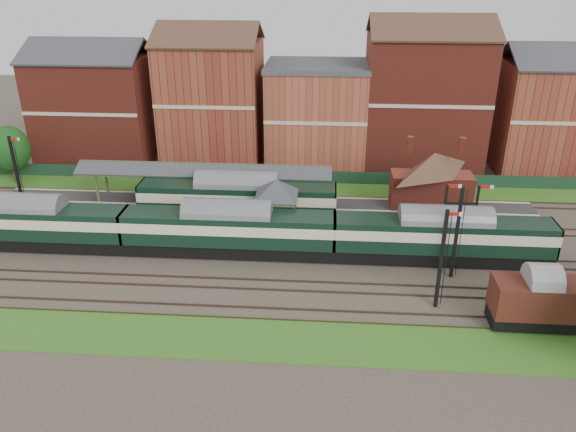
# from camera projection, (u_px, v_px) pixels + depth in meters

# --- Properties ---
(ground) EXTENTS (160.00, 160.00, 0.00)m
(ground) POSITION_uv_depth(u_px,v_px,m) (307.00, 257.00, 49.52)
(ground) COLOR #473D33
(ground) RESTS_ON ground
(grass_back) EXTENTS (90.00, 4.50, 0.06)m
(grass_back) POSITION_uv_depth(u_px,v_px,m) (313.00, 189.00, 64.00)
(grass_back) COLOR #2D6619
(grass_back) RESTS_ON ground
(grass_front) EXTENTS (90.00, 5.00, 0.06)m
(grass_front) POSITION_uv_depth(u_px,v_px,m) (300.00, 341.00, 38.63)
(grass_front) COLOR #2D6619
(grass_front) RESTS_ON ground
(fence) EXTENTS (90.00, 0.12, 1.50)m
(fence) POSITION_uv_depth(u_px,v_px,m) (314.00, 177.00, 65.51)
(fence) COLOR #193823
(fence) RESTS_ON ground
(platform) EXTENTS (55.00, 3.40, 1.00)m
(platform) POSITION_uv_depth(u_px,v_px,m) (263.00, 206.00, 58.47)
(platform) COLOR #2D2D2D
(platform) RESTS_ON ground
(signal_box) EXTENTS (5.40, 5.40, 6.00)m
(signal_box) POSITION_uv_depth(u_px,v_px,m) (276.00, 208.00, 51.32)
(signal_box) COLOR #6A7C58
(signal_box) RESTS_ON ground
(brick_hut) EXTENTS (3.20, 2.64, 2.94)m
(brick_hut) POSITION_uv_depth(u_px,v_px,m) (363.00, 230.00, 51.63)
(brick_hut) COLOR maroon
(brick_hut) RESTS_ON ground
(station_building) EXTENTS (8.10, 8.10, 5.90)m
(station_building) POSITION_uv_depth(u_px,v_px,m) (432.00, 179.00, 55.91)
(station_building) COLOR maroon
(station_building) RESTS_ON platform
(canopy) EXTENTS (26.00, 3.89, 4.08)m
(canopy) POSITION_uv_depth(u_px,v_px,m) (204.00, 168.00, 57.16)
(canopy) COLOR #454A2E
(canopy) RESTS_ON platform
(semaphore_bracket) EXTENTS (3.60, 0.25, 8.18)m
(semaphore_bracket) POSITION_uv_depth(u_px,v_px,m) (458.00, 226.00, 44.52)
(semaphore_bracket) COLOR black
(semaphore_bracket) RESTS_ON ground
(semaphore_platform_end) EXTENTS (1.23, 0.25, 8.00)m
(semaphore_platform_end) POSITION_uv_depth(u_px,v_px,m) (17.00, 173.00, 57.00)
(semaphore_platform_end) COLOR black
(semaphore_platform_end) RESTS_ON ground
(semaphore_siding) EXTENTS (1.23, 0.25, 8.00)m
(semaphore_siding) POSITION_uv_depth(u_px,v_px,m) (442.00, 258.00, 40.78)
(semaphore_siding) COLOR black
(semaphore_siding) RESTS_ON ground
(town_backdrop) EXTENTS (69.00, 10.00, 16.00)m
(town_backdrop) POSITION_uv_depth(u_px,v_px,m) (315.00, 109.00, 69.25)
(town_backdrop) COLOR maroon
(town_backdrop) RESTS_ON ground
(dmu_train) EXTENTS (55.47, 2.92, 4.26)m
(dmu_train) POSITION_uv_depth(u_px,v_px,m) (228.00, 229.00, 48.93)
(dmu_train) COLOR black
(dmu_train) RESTS_ON ground
(platform_railcar) EXTENTS (19.21, 3.03, 4.42)m
(platform_railcar) POSITION_uv_depth(u_px,v_px,m) (238.00, 199.00, 54.80)
(platform_railcar) COLOR black
(platform_railcar) RESTS_ON ground
(goods_van_a) EXTENTS (6.30, 2.73, 3.82)m
(goods_van_a) POSITION_uv_depth(u_px,v_px,m) (538.00, 300.00, 39.37)
(goods_van_a) COLOR black
(goods_van_a) RESTS_ON ground
(tree_back) EXTENTS (4.64, 4.64, 6.78)m
(tree_back) POSITION_uv_depth(u_px,v_px,m) (9.00, 149.00, 64.28)
(tree_back) COLOR #382619
(tree_back) RESTS_ON ground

